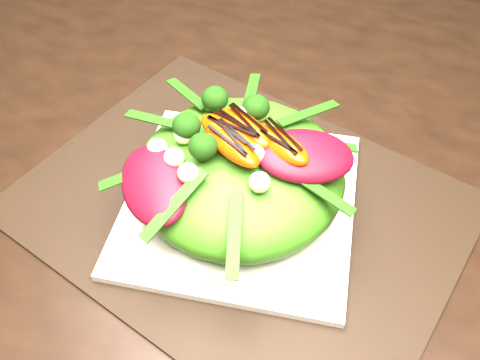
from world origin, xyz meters
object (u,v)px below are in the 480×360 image
at_px(placemat, 240,205).
at_px(salad_bowl, 240,194).
at_px(plate_base, 240,202).
at_px(orange_segment, 237,126).
at_px(lettuce_mound, 240,172).
at_px(dining_table, 430,223).

bearing_deg(placemat, salad_bowl, 0.00).
height_order(plate_base, orange_segment, orange_segment).
xyz_separation_m(lettuce_mound, orange_segment, (-0.01, 0.01, 0.05)).
xyz_separation_m(placemat, salad_bowl, (0.00, 0.00, 0.02)).
bearing_deg(lettuce_mound, dining_table, 21.14).
xyz_separation_m(plate_base, orange_segment, (-0.01, 0.01, 0.09)).
bearing_deg(plate_base, lettuce_mound, 0.00).
bearing_deg(orange_segment, plate_base, -56.67).
bearing_deg(salad_bowl, dining_table, 21.14).
distance_m(salad_bowl, lettuce_mound, 0.03).
xyz_separation_m(placemat, lettuce_mound, (0.00, 0.00, 0.05)).
bearing_deg(plate_base, orange_segment, 123.33).
distance_m(dining_table, placemat, 0.21).
bearing_deg(orange_segment, placemat, -56.67).
relative_size(placemat, salad_bowl, 2.02).
height_order(salad_bowl, lettuce_mound, lettuce_mound).
xyz_separation_m(plate_base, salad_bowl, (0.00, 0.00, 0.01)).
distance_m(plate_base, salad_bowl, 0.01).
bearing_deg(salad_bowl, plate_base, 0.00).
bearing_deg(placemat, plate_base, 0.00).
height_order(lettuce_mound, orange_segment, orange_segment).
distance_m(dining_table, orange_segment, 0.25).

